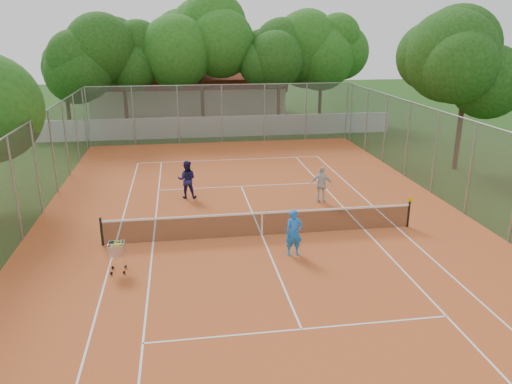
{
  "coord_description": "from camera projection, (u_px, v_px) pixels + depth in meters",
  "views": [
    {
      "loc": [
        -2.94,
        -17.48,
        7.56
      ],
      "look_at": [
        0.0,
        1.5,
        1.3
      ],
      "focal_mm": 35.0,
      "sensor_mm": 36.0,
      "label": 1
    }
  ],
  "objects": [
    {
      "name": "court_pad",
      "position": [
        262.0,
        236.0,
        19.2
      ],
      "size": [
        18.0,
        34.0,
        0.02
      ],
      "primitive_type": "cube",
      "color": "#BB5324",
      "rests_on": "ground"
    },
    {
      "name": "boundary_wall",
      "position": [
        220.0,
        127.0,
        36.82
      ],
      "size": [
        26.0,
        0.3,
        1.5
      ],
      "primitive_type": "cube",
      "color": "silver",
      "rests_on": "ground"
    },
    {
      "name": "perimeter_fence",
      "position": [
        262.0,
        186.0,
        18.58
      ],
      "size": [
        18.0,
        34.0,
        4.0
      ],
      "primitive_type": "cube",
      "color": "slate",
      "rests_on": "ground"
    },
    {
      "name": "player_far_left",
      "position": [
        187.0,
        179.0,
        23.26
      ],
      "size": [
        0.94,
        0.78,
        1.78
      ],
      "primitive_type": "imported",
      "rotation": [
        0.0,
        0.0,
        3.02
      ],
      "color": "#1B194C",
      "rests_on": "court_pad"
    },
    {
      "name": "court_lines",
      "position": [
        262.0,
        235.0,
        19.19
      ],
      "size": [
        10.98,
        23.78,
        0.01
      ],
      "primitive_type": "cube",
      "color": "white",
      "rests_on": "court_pad"
    },
    {
      "name": "ground",
      "position": [
        262.0,
        236.0,
        19.2
      ],
      "size": [
        120.0,
        120.0,
        0.0
      ],
      "primitive_type": "plane",
      "color": "#17380F",
      "rests_on": "ground"
    },
    {
      "name": "tennis_net",
      "position": [
        262.0,
        224.0,
        19.04
      ],
      "size": [
        11.88,
        0.1,
        0.98
      ],
      "primitive_type": "cube",
      "color": "black",
      "rests_on": "court_pad"
    },
    {
      "name": "player_far_right",
      "position": [
        322.0,
        185.0,
        22.64
      ],
      "size": [
        1.07,
        0.75,
        1.69
      ],
      "primitive_type": "imported",
      "rotation": [
        0.0,
        0.0,
        2.76
      ],
      "color": "silver",
      "rests_on": "court_pad"
    },
    {
      "name": "tropical_trees",
      "position": [
        215.0,
        65.0,
        38.32
      ],
      "size": [
        29.0,
        19.0,
        10.0
      ],
      "primitive_type": "cube",
      "color": "#12380E",
      "rests_on": "ground"
    },
    {
      "name": "player_near",
      "position": [
        294.0,
        233.0,
        17.29
      ],
      "size": [
        0.62,
        0.41,
        1.67
      ],
      "primitive_type": "imported",
      "rotation": [
        0.0,
        0.0,
        0.03
      ],
      "color": "blue",
      "rests_on": "court_pad"
    },
    {
      "name": "clubhouse",
      "position": [
        188.0,
        91.0,
        45.47
      ],
      "size": [
        16.4,
        9.0,
        4.4
      ],
      "primitive_type": "cube",
      "color": "beige",
      "rests_on": "ground"
    },
    {
      "name": "ball_hopper",
      "position": [
        117.0,
        256.0,
        16.16
      ],
      "size": [
        0.63,
        0.63,
        1.1
      ],
      "primitive_type": "cube",
      "rotation": [
        0.0,
        0.0,
        0.22
      ],
      "color": "#B5B4BC",
      "rests_on": "court_pad"
    }
  ]
}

